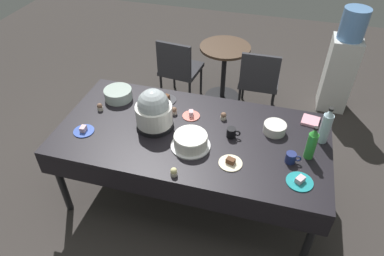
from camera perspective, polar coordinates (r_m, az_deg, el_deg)
name	(u,v)px	position (r m, az deg, el deg)	size (l,w,h in m)	color
ground	(192,193)	(3.39, 0.00, -10.45)	(9.00, 9.00, 0.00)	#383330
potluck_table	(192,138)	(2.89, 0.00, -1.70)	(2.20, 1.10, 0.75)	black
frosted_layer_cake	(191,141)	(2.69, -0.23, -2.12)	(0.31, 0.31, 0.11)	silver
slow_cooker	(154,111)	(2.84, -6.23, 2.82)	(0.31, 0.31, 0.35)	black
glass_salad_bowl	(118,94)	(3.28, -11.92, 5.42)	(0.25, 0.25, 0.10)	#B2C6BC
ceramic_snack_bowl	(275,128)	(2.91, 13.31, -0.02)	(0.18, 0.18, 0.08)	silver
dessert_plate_cream	(230,162)	(2.60, 6.28, -5.59)	(0.18, 0.18, 0.05)	beige
dessert_plate_coral	(191,115)	(3.01, -0.15, 2.14)	(0.15, 0.15, 0.06)	#E07266
dessert_plate_teal	(300,181)	(2.58, 17.13, -8.26)	(0.19, 0.19, 0.05)	teal
dessert_plate_charcoal	(166,99)	(3.21, -4.27, 4.69)	(0.19, 0.19, 0.05)	#2D2D33
dessert_plate_cobalt	(84,130)	(2.99, -17.21, -0.37)	(0.17, 0.17, 0.05)	#2D4CB2
cupcake_lemon	(100,107)	(3.18, -14.76, 3.34)	(0.05, 0.05, 0.07)	beige
cupcake_vanilla	(174,111)	(3.03, -2.93, 2.83)	(0.05, 0.05, 0.07)	beige
cupcake_rose	(173,172)	(2.50, -3.05, -7.13)	(0.05, 0.05, 0.07)	beige
cupcake_berry	(223,116)	(2.98, 5.14, 1.95)	(0.05, 0.05, 0.07)	beige
soda_bottle_water	(326,126)	(2.87, 20.96, 0.27)	(0.08, 0.08, 0.32)	silver
soda_bottle_lime_soda	(312,144)	(2.70, 18.90, -2.41)	(0.07, 0.07, 0.29)	green
coffee_mug_black	(232,133)	(2.81, 6.46, -0.76)	(0.11, 0.07, 0.08)	black
coffee_mug_navy	(291,158)	(2.68, 15.82, -4.68)	(0.12, 0.08, 0.08)	navy
paper_napkin_stack	(310,121)	(3.12, 18.72, 1.11)	(0.14, 0.14, 0.02)	pink
maroon_chair_left	(179,67)	(4.24, -2.20, 9.89)	(0.49, 0.49, 0.85)	#333338
maroon_chair_right	(259,78)	(4.09, 10.88, 7.92)	(0.45, 0.45, 0.85)	#333338
round_cafe_table	(224,63)	(4.32, 5.27, 10.46)	(0.60, 0.60, 0.72)	#473323
water_cooler	(342,64)	(4.45, 23.16, 9.59)	(0.32, 0.32, 1.24)	silver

